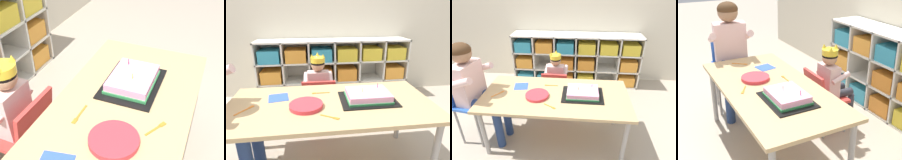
{
  "view_description": "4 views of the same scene",
  "coord_description": "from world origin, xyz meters",
  "views": [
    {
      "loc": [
        -0.98,
        -0.36,
        1.52
      ],
      "look_at": [
        0.2,
        0.1,
        0.63
      ],
      "focal_mm": 45.82,
      "sensor_mm": 36.0,
      "label": 1
    },
    {
      "loc": [
        -0.11,
        -1.23,
        1.2
      ],
      "look_at": [
        0.06,
        0.04,
        0.73
      ],
      "focal_mm": 31.0,
      "sensor_mm": 36.0,
      "label": 2
    },
    {
      "loc": [
        0.23,
        -1.59,
        1.62
      ],
      "look_at": [
        0.08,
        0.06,
        0.71
      ],
      "focal_mm": 30.7,
      "sensor_mm": 36.0,
      "label": 3
    },
    {
      "loc": [
        1.96,
        -0.85,
        1.55
      ],
      "look_at": [
        0.19,
        0.07,
        0.68
      ],
      "focal_mm": 49.16,
      "sensor_mm": 36.0,
      "label": 4
    }
  ],
  "objects": [
    {
      "name": "birthday_cake_on_tray",
      "position": [
        0.27,
        0.01,
        0.6
      ],
      "size": [
        0.4,
        0.3,
        0.1
      ],
      "color": "black",
      "rests_on": "activity_table"
    },
    {
      "name": "activity_table",
      "position": [
        0.0,
        0.0,
        0.52
      ],
      "size": [
        1.45,
        0.69,
        0.57
      ],
      "color": "tan",
      "rests_on": "ground"
    },
    {
      "name": "child_with_crown",
      "position": [
        -0.07,
        0.63,
        0.49
      ],
      "size": [
        0.3,
        0.31,
        0.8
      ],
      "rotation": [
        0.0,
        0.0,
        3.13
      ],
      "color": "beige",
      "rests_on": "ground"
    },
    {
      "name": "paper_napkin_square",
      "position": [
        -0.38,
        0.12,
        0.58
      ],
      "size": [
        0.16,
        0.16,
        0.0
      ],
      "primitive_type": "cube",
      "rotation": [
        0.0,
        0.0,
        0.18
      ],
      "color": "#3356B7",
      "rests_on": "activity_table"
    },
    {
      "name": "fork_near_cake_tray",
      "position": [
        -0.02,
        -0.2,
        0.58
      ],
      "size": [
        0.12,
        0.08,
        0.0
      ],
      "rotation": [
        0.0,
        0.0,
        2.61
      ],
      "color": "orange",
      "rests_on": "activity_table"
    },
    {
      "name": "ground",
      "position": [
        0.0,
        0.0,
        0.0
      ],
      "size": [
        16.0,
        16.0,
        0.0
      ],
      "primitive_type": "plane",
      "color": "tan"
    },
    {
      "name": "adult_helper_seated",
      "position": [
        -0.79,
        -0.05,
        0.69
      ],
      "size": [
        0.45,
        0.43,
        1.09
      ],
      "rotation": [
        0.0,
        0.0,
        1.43
      ],
      "color": "beige",
      "rests_on": "ground"
    },
    {
      "name": "classroom_chair_blue",
      "position": [
        -0.07,
        0.53,
        0.34
      ],
      "size": [
        0.34,
        0.31,
        0.57
      ],
      "rotation": [
        0.0,
        0.0,
        3.13
      ],
      "color": "red",
      "rests_on": "ground"
    },
    {
      "name": "fork_near_child_seat",
      "position": [
        -0.57,
        -0.04,
        0.58
      ],
      "size": [
        0.1,
        0.12,
        0.0
      ],
      "rotation": [
        0.0,
        0.0,
        4.07
      ],
      "color": "orange",
      "rests_on": "activity_table"
    },
    {
      "name": "paper_plate_stack",
      "position": [
        -0.17,
        -0.05,
        0.59
      ],
      "size": [
        0.23,
        0.23,
        0.03
      ],
      "primitive_type": "cylinder",
      "color": "#DB333D",
      "rests_on": "activity_table"
    },
    {
      "name": "classroom_chair_adult_side",
      "position": [
        -0.9,
        -0.03,
        0.48
      ],
      "size": [
        0.36,
        0.41,
        0.73
      ],
      "rotation": [
        0.0,
        0.0,
        1.43
      ],
      "color": "blue",
      "rests_on": "ground"
    },
    {
      "name": "fork_beside_plate_stack",
      "position": [
        -0.07,
        0.17,
        0.58
      ],
      "size": [
        0.14,
        0.02,
        0.0
      ],
      "rotation": [
        0.0,
        0.0,
        6.27
      ],
      "color": "orange",
      "rests_on": "activity_table"
    }
  ]
}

